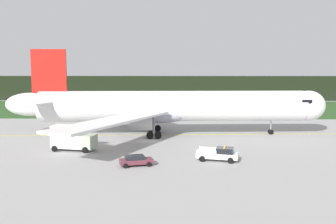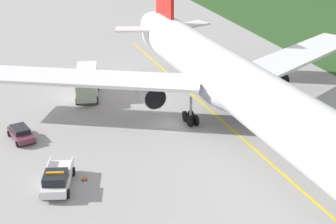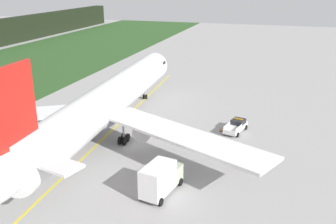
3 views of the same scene
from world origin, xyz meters
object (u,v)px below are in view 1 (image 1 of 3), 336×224
at_px(airliner, 169,107).
at_px(staff_car, 136,160).
at_px(catering_truck, 72,138).
at_px(apron_cone, 212,155).
at_px(ops_pickup_truck, 219,154).

relative_size(airliner, staff_car, 13.05).
distance_m(catering_truck, apron_cone, 20.49).
height_order(airliner, staff_car, airliner).
distance_m(airliner, apron_cone, 18.28).
relative_size(ops_pickup_truck, apron_cone, 9.79).
bearing_deg(catering_truck, airliner, 43.43).
relative_size(airliner, ops_pickup_truck, 10.14).
xyz_separation_m(ops_pickup_truck, staff_car, (-10.61, -2.70, -0.20)).
bearing_deg(airliner, apron_cone, -69.45).
xyz_separation_m(airliner, staff_car, (-3.78, -21.50, -4.43)).
bearing_deg(catering_truck, apron_cone, -9.27).
height_order(airliner, apron_cone, airliner).
distance_m(staff_car, apron_cone, 11.16).
bearing_deg(apron_cone, catering_truck, 170.73).
height_order(catering_truck, staff_car, catering_truck).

